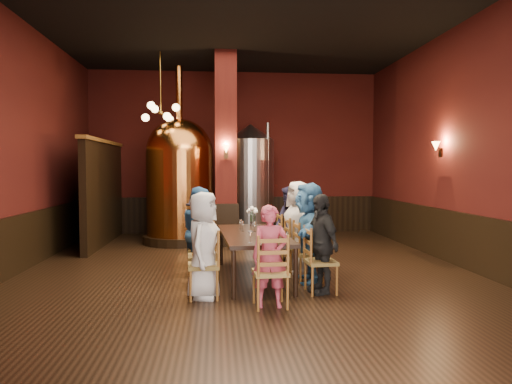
{
  "coord_description": "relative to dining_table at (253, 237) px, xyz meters",
  "views": [
    {
      "loc": [
        -0.53,
        -7.88,
        1.81
      ],
      "look_at": [
        0.18,
        0.2,
        1.39
      ],
      "focal_mm": 32.0,
      "sensor_mm": 36.0,
      "label": 1
    }
  ],
  "objects": [
    {
      "name": "room",
      "position": [
        -0.07,
        0.49,
        1.56
      ],
      "size": [
        10.0,
        10.02,
        4.5
      ],
      "color": "black",
      "rests_on": "ground"
    },
    {
      "name": "wainscot_right",
      "position": [
        3.89,
        0.49,
        -0.19
      ],
      "size": [
        0.08,
        9.9,
        1.0
      ],
      "primitive_type": "cube",
      "color": "black",
      "rests_on": "ground"
    },
    {
      "name": "wainscot_back",
      "position": [
        -0.07,
        5.45,
        -0.19
      ],
      "size": [
        7.9,
        0.08,
        1.0
      ],
      "primitive_type": "cube",
      "color": "black",
      "rests_on": "ground"
    },
    {
      "name": "wainscot_left",
      "position": [
        -4.03,
        0.49,
        -0.19
      ],
      "size": [
        0.08,
        9.9,
        1.0
      ],
      "primitive_type": "cube",
      "color": "black",
      "rests_on": "ground"
    },
    {
      "name": "column",
      "position": [
        -0.37,
        3.29,
        1.56
      ],
      "size": [
        0.58,
        0.58,
        4.5
      ],
      "primitive_type": "cube",
      "color": "#48140F",
      "rests_on": "ground"
    },
    {
      "name": "partition",
      "position": [
        -3.27,
        3.69,
        0.51
      ],
      "size": [
        0.22,
        3.5,
        2.4
      ],
      "primitive_type": "cube",
      "color": "black",
      "rests_on": "ground"
    },
    {
      "name": "pendant_cluster",
      "position": [
        -1.87,
        3.39,
        2.41
      ],
      "size": [
        0.9,
        0.9,
        1.7
      ],
      "primitive_type": null,
      "color": "#A57226",
      "rests_on": "room"
    },
    {
      "name": "sconce_wall",
      "position": [
        3.83,
        1.29,
        1.51
      ],
      "size": [
        0.2,
        0.2,
        0.36
      ],
      "primitive_type": null,
      "rotation": [
        0.0,
        0.0,
        1.57
      ],
      "color": "black",
      "rests_on": "room"
    },
    {
      "name": "sconce_column",
      "position": [
        -0.37,
        2.99,
        1.51
      ],
      "size": [
        0.2,
        0.2,
        0.36
      ],
      "primitive_type": null,
      "rotation": [
        0.0,
        0.0,
        3.14
      ],
      "color": "black",
      "rests_on": "column"
    },
    {
      "name": "dining_table",
      "position": [
        0.0,
        0.0,
        0.0
      ],
      "size": [
        1.15,
        2.46,
        0.75
      ],
      "rotation": [
        0.0,
        0.0,
        0.07
      ],
      "color": "black",
      "rests_on": "ground"
    },
    {
      "name": "chair_0",
      "position": [
        -0.78,
        -1.05,
        -0.23
      ],
      "size": [
        0.49,
        0.49,
        0.92
      ],
      "primitive_type": null,
      "rotation": [
        0.0,
        0.0,
        -1.51
      ],
      "color": "brown",
      "rests_on": "ground"
    },
    {
      "name": "person_0",
      "position": [
        -0.78,
        -1.05,
        0.06
      ],
      "size": [
        0.64,
        0.82,
        1.49
      ],
      "primitive_type": "imported",
      "rotation": [
        0.0,
        0.0,
        1.31
      ],
      "color": "silver",
      "rests_on": "ground"
    },
    {
      "name": "chair_1",
      "position": [
        -0.83,
        -0.38,
        -0.23
      ],
      "size": [
        0.49,
        0.49,
        0.92
      ],
      "primitive_type": null,
      "rotation": [
        0.0,
        0.0,
        -1.51
      ],
      "color": "brown",
      "rests_on": "ground"
    },
    {
      "name": "person_1",
      "position": [
        -0.83,
        -0.38,
        -0.04
      ],
      "size": [
        0.36,
        0.51,
        1.3
      ],
      "primitive_type": "imported",
      "rotation": [
        0.0,
        0.0,
        1.46
      ],
      "color": "#953E19",
      "rests_on": "ground"
    },
    {
      "name": "chair_2",
      "position": [
        -0.87,
        0.27,
        -0.23
      ],
      "size": [
        0.49,
        0.49,
        0.92
      ],
      "primitive_type": null,
      "rotation": [
        0.0,
        0.0,
        -1.51
      ],
      "color": "brown",
      "rests_on": "ground"
    },
    {
      "name": "person_2",
      "position": [
        -0.87,
        0.27,
        0.06
      ],
      "size": [
        0.6,
        0.81,
        1.51
      ],
      "primitive_type": "imported",
      "rotation": [
        0.0,
        0.0,
        1.94
      ],
      "color": "#2A588C",
      "rests_on": "ground"
    },
    {
      "name": "chair_3",
      "position": [
        -0.91,
        0.94,
        -0.23
      ],
      "size": [
        0.49,
        0.49,
        0.92
      ],
      "primitive_type": null,
      "rotation": [
        0.0,
        0.0,
        -1.51
      ],
      "color": "brown",
      "rests_on": "ground"
    },
    {
      "name": "person_3",
      "position": [
        -0.91,
        0.94,
        -0.02
      ],
      "size": [
        0.69,
        0.96,
        1.33
      ],
      "primitive_type": "imported",
      "rotation": [
        0.0,
        0.0,
        1.83
      ],
      "color": "black",
      "rests_on": "ground"
    },
    {
      "name": "chair_4",
      "position": [
        0.91,
        -0.94,
        -0.23
      ],
      "size": [
        0.49,
        0.49,
        0.92
      ],
      "primitive_type": null,
      "rotation": [
        0.0,
        0.0,
        1.64
      ],
      "color": "brown",
      "rests_on": "ground"
    },
    {
      "name": "person_4",
      "position": [
        0.91,
        -0.94,
        0.03
      ],
      "size": [
        0.57,
        0.91,
        1.45
      ],
      "primitive_type": "imported",
      "rotation": [
        0.0,
        0.0,
        4.99
      ],
      "color": "black",
      "rests_on": "ground"
    },
    {
      "name": "chair_5",
      "position": [
        0.87,
        -0.27,
        -0.23
      ],
      "size": [
        0.49,
        0.49,
        0.92
      ],
      "primitive_type": null,
      "rotation": [
        0.0,
        0.0,
        1.64
      ],
      "color": "brown",
      "rests_on": "ground"
    },
    {
      "name": "person_5",
      "position": [
        0.87,
        -0.27,
        0.11
      ],
      "size": [
        0.6,
        1.51,
        1.59
      ],
      "primitive_type": "imported",
      "rotation": [
        0.0,
        0.0,
        4.62
      ],
      "color": "#2D5B89",
      "rests_on": "ground"
    },
    {
      "name": "chair_6",
      "position": [
        0.83,
        0.38,
        -0.23
      ],
      "size": [
        0.49,
        0.49,
        0.92
      ],
      "primitive_type": null,
      "rotation": [
        0.0,
        0.0,
        1.64
      ],
      "color": "brown",
      "rests_on": "ground"
    },
    {
      "name": "person_6",
      "position": [
        0.83,
        0.38,
        0.11
      ],
      "size": [
        0.67,
        0.87,
        1.59
      ],
      "primitive_type": "imported",
      "rotation": [
        0.0,
        0.0,
        4.95
      ],
      "color": "#B7ACA2",
      "rests_on": "ground"
    },
    {
      "name": "chair_7",
      "position": [
        0.78,
        1.05,
        -0.23
      ],
      "size": [
        0.49,
        0.49,
        0.92
      ],
      "primitive_type": null,
      "rotation": [
        0.0,
        0.0,
        1.64
      ],
      "color": "brown",
      "rests_on": "ground"
    },
    {
      "name": "person_7",
      "position": [
        0.78,
        1.05,
        0.05
      ],
      "size": [
        0.6,
        0.8,
        1.48
      ],
      "primitive_type": "imported",
      "rotation": [
        0.0,
        0.0,
        5.09
      ],
      "color": "black",
      "rests_on": "ground"
    },
    {
      "name": "chair_8",
      "position": [
        0.1,
        -1.55,
        -0.23
      ],
      "size": [
        0.49,
        0.49,
        0.92
      ],
      "primitive_type": null,
      "rotation": [
        0.0,
        0.0,
        3.21
      ],
      "color": "brown",
      "rests_on": "ground"
    },
    {
      "name": "person_8",
      "position": [
        0.1,
        -1.55,
        -0.02
      ],
      "size": [
        0.49,
        0.33,
        1.33
      ],
      "primitive_type": "imported",
      "rotation": [
        0.0,
        0.0,
        6.26
      ],
      "color": "#AB394C",
      "rests_on": "ground"
    },
    {
      "name": "copper_kettle",
      "position": [
        -1.48,
        3.78,
        0.86
      ],
      "size": [
        2.12,
        2.12,
        4.25
      ],
      "rotation": [
        0.0,
        0.0,
        -0.42
      ],
      "color": "black",
      "rests_on": "ground"
    },
    {
      "name": "steel_vessel",
      "position": [
        0.3,
        4.48,
        0.79
      ],
      "size": [
        1.48,
        1.48,
        2.96
      ],
      "rotation": [
        0.0,
        0.0,
        -0.24
      ],
      "color": "#B2B2B7",
      "rests_on": "ground"
    },
    {
      "name": "rose_vase",
      "position": [
        0.08,
        1.01,
        0.3
      ],
      "size": [
        0.21,
        0.21,
        0.36
      ],
      "color": "white",
      "rests_on": "dining_table"
    },
    {
      "name": "wine_glass_0",
      "position": [
        -0.12,
        -0.98,
        0.15
      ],
      "size": [
        0.07,
        0.07,
        0.17
      ],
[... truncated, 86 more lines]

